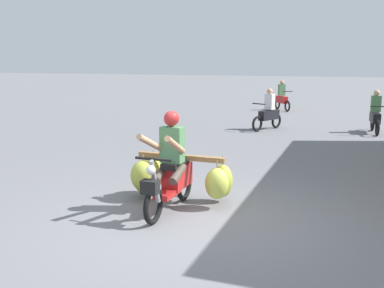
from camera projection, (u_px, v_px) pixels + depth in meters
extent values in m
plane|color=slate|center=(202.00, 222.00, 6.59)|extent=(120.00, 120.00, 0.00)
torus|color=black|center=(153.00, 205.00, 6.47)|extent=(0.09, 0.56, 0.56)
torus|color=black|center=(184.00, 184.00, 7.58)|extent=(0.09, 0.56, 0.56)
cube|color=red|center=(167.00, 193.00, 6.92)|extent=(0.25, 0.56, 0.08)
cube|color=red|center=(177.00, 176.00, 7.26)|extent=(0.29, 0.64, 0.36)
cube|color=black|center=(175.00, 164.00, 7.14)|extent=(0.27, 0.60, 0.10)
cylinder|color=gray|center=(155.00, 182.00, 6.47)|extent=(0.07, 0.28, 0.69)
cylinder|color=black|center=(153.00, 159.00, 6.37)|extent=(0.56, 0.05, 0.04)
sphere|color=silver|center=(151.00, 170.00, 6.32)|extent=(0.14, 0.14, 0.14)
cube|color=black|center=(150.00, 187.00, 6.33)|extent=(0.24, 0.16, 0.20)
cube|color=red|center=(153.00, 185.00, 6.42)|extent=(0.10, 0.28, 0.04)
cube|color=olive|center=(181.00, 157.00, 7.34)|extent=(1.50, 0.12, 0.08)
cube|color=olive|center=(185.00, 157.00, 7.52)|extent=(1.35, 0.10, 0.06)
ellipsoid|color=#AEB83E|center=(152.00, 175.00, 7.62)|extent=(0.37, 0.33, 0.54)
cylinder|color=#998459|center=(152.00, 158.00, 7.56)|extent=(0.02, 0.02, 0.14)
ellipsoid|color=#B3BD43|center=(143.00, 176.00, 7.57)|extent=(0.54, 0.51, 0.53)
cylinder|color=#998459|center=(143.00, 158.00, 7.51)|extent=(0.02, 0.02, 0.13)
ellipsoid|color=#BCC64B|center=(146.00, 178.00, 7.76)|extent=(0.50, 0.46, 0.61)
cylinder|color=#998459|center=(145.00, 157.00, 7.70)|extent=(0.02, 0.02, 0.17)
ellipsoid|color=#BBC54B|center=(217.00, 184.00, 7.11)|extent=(0.46, 0.43, 0.51)
cylinder|color=#998459|center=(217.00, 165.00, 7.06)|extent=(0.02, 0.02, 0.15)
ellipsoid|color=#B5BF45|center=(154.00, 173.00, 7.89)|extent=(0.43, 0.39, 0.50)
cylinder|color=#998459|center=(154.00, 155.00, 7.84)|extent=(0.02, 0.02, 0.18)
ellipsoid|color=#ADB73D|center=(222.00, 181.00, 7.46)|extent=(0.40, 0.37, 0.55)
cylinder|color=#998459|center=(223.00, 161.00, 7.40)|extent=(0.02, 0.02, 0.18)
cube|color=#4C7F51|center=(172.00, 145.00, 6.97)|extent=(0.34, 0.22, 0.56)
sphere|color=#B22626|center=(171.00, 119.00, 6.88)|extent=(0.24, 0.24, 0.24)
cylinder|color=tan|center=(175.00, 145.00, 6.58)|extent=(0.13, 0.72, 0.39)
cylinder|color=tan|center=(151.00, 143.00, 6.72)|extent=(0.15, 0.72, 0.39)
cylinder|color=#4C4238|center=(178.00, 174.00, 6.89)|extent=(0.14, 0.44, 0.27)
cylinder|color=#4C4238|center=(161.00, 172.00, 6.99)|extent=(0.14, 0.44, 0.27)
torus|color=black|center=(287.00, 106.00, 20.55)|extent=(0.35, 0.48, 0.52)
torus|color=black|center=(277.00, 104.00, 21.60)|extent=(0.35, 0.48, 0.52)
cube|color=red|center=(282.00, 100.00, 21.13)|extent=(0.70, 0.88, 0.32)
cylinder|color=black|center=(287.00, 91.00, 20.47)|extent=(0.44, 0.31, 0.04)
cube|color=#4C7F51|center=(282.00, 90.00, 21.06)|extent=(0.36, 0.33, 0.52)
sphere|color=tan|center=(282.00, 82.00, 20.98)|extent=(0.20, 0.20, 0.20)
torus|color=black|center=(377.00, 128.00, 13.98)|extent=(0.13, 0.53, 0.52)
torus|color=black|center=(373.00, 123.00, 15.03)|extent=(0.13, 0.53, 0.52)
cube|color=black|center=(375.00, 118.00, 14.56)|extent=(0.33, 0.92, 0.32)
cylinder|color=black|center=(379.00, 106.00, 13.91)|extent=(0.50, 0.09, 0.04)
cube|color=#4C7F51|center=(376.00, 104.00, 14.49)|extent=(0.32, 0.23, 0.52)
sphere|color=tan|center=(377.00, 93.00, 14.41)|extent=(0.20, 0.20, 0.20)
torus|color=black|center=(257.00, 124.00, 14.82)|extent=(0.29, 0.51, 0.52)
torus|color=black|center=(276.00, 121.00, 15.58)|extent=(0.29, 0.51, 0.52)
cube|color=black|center=(269.00, 115.00, 15.23)|extent=(0.59, 0.92, 0.32)
cylinder|color=black|center=(259.00, 104.00, 14.73)|extent=(0.47, 0.24, 0.04)
cube|color=silver|center=(270.00, 102.00, 15.16)|extent=(0.36, 0.31, 0.52)
sphere|color=tan|center=(270.00, 91.00, 15.08)|extent=(0.20, 0.20, 0.20)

